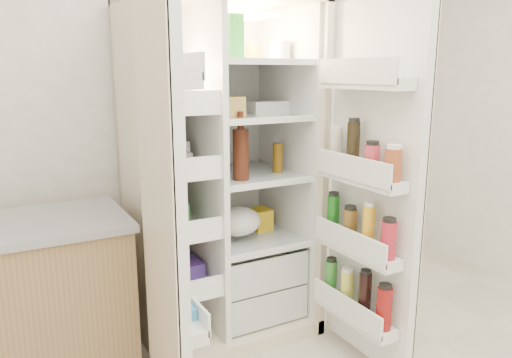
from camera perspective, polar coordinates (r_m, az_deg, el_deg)
wall_back at (r=2.94m, az=-6.88°, el=10.81°), size 4.00×0.02×2.70m
refrigerator at (r=2.70m, az=-4.29°, el=-2.33°), size 0.92×0.70×1.80m
freezer_door at (r=1.93m, az=-10.73°, el=-3.91°), size 0.15×0.40×1.72m
fridge_door at (r=2.35m, az=13.35°, el=-1.76°), size 0.17×0.58×1.72m
kitchen_counter at (r=2.50m, az=-27.26°, el=-13.44°), size 1.08×0.57×0.78m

